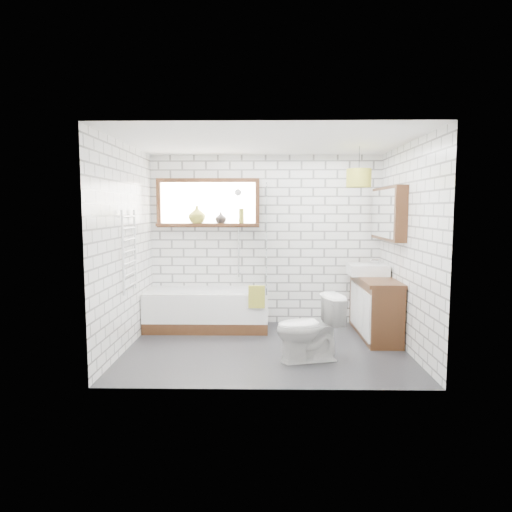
{
  "coord_description": "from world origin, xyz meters",
  "views": [
    {
      "loc": [
        -0.02,
        -5.49,
        1.71
      ],
      "look_at": [
        -0.12,
        0.25,
        1.12
      ],
      "focal_mm": 32.0,
      "sensor_mm": 36.0,
      "label": 1
    }
  ],
  "objects_px": {
    "vanity": "(375,306)",
    "toilet": "(309,328)",
    "bathtub": "(208,309)",
    "basin": "(367,270)",
    "pendant": "(359,178)"
  },
  "relations": [
    {
      "from": "toilet",
      "to": "pendant",
      "type": "bearing_deg",
      "value": 126.88
    },
    {
      "from": "vanity",
      "to": "pendant",
      "type": "xyz_separation_m",
      "value": [
        -0.3,
        -0.22,
        1.7
      ]
    },
    {
      "from": "bathtub",
      "to": "basin",
      "type": "height_order",
      "value": "basin"
    },
    {
      "from": "toilet",
      "to": "pendant",
      "type": "height_order",
      "value": "pendant"
    },
    {
      "from": "bathtub",
      "to": "pendant",
      "type": "distance_m",
      "value": 2.77
    },
    {
      "from": "vanity",
      "to": "toilet",
      "type": "relative_size",
      "value": 1.85
    },
    {
      "from": "basin",
      "to": "pendant",
      "type": "height_order",
      "value": "pendant"
    },
    {
      "from": "bathtub",
      "to": "pendant",
      "type": "xyz_separation_m",
      "value": [
        2.01,
        -0.54,
        1.82
      ]
    },
    {
      "from": "basin",
      "to": "pendant",
      "type": "relative_size",
      "value": 1.66
    },
    {
      "from": "bathtub",
      "to": "basin",
      "type": "bearing_deg",
      "value": -2.92
    },
    {
      "from": "vanity",
      "to": "toilet",
      "type": "xyz_separation_m",
      "value": [
        -0.99,
        -1.05,
        -0.02
      ]
    },
    {
      "from": "bathtub",
      "to": "basin",
      "type": "distance_m",
      "value": 2.33
    },
    {
      "from": "basin",
      "to": "pendant",
      "type": "distance_m",
      "value": 1.32
    },
    {
      "from": "bathtub",
      "to": "toilet",
      "type": "bearing_deg",
      "value": -46.41
    },
    {
      "from": "vanity",
      "to": "basin",
      "type": "bearing_deg",
      "value": 105.77
    }
  ]
}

